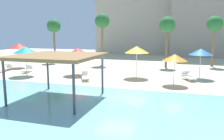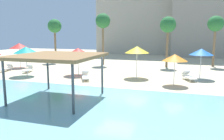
{
  "view_description": "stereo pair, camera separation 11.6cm",
  "coord_description": "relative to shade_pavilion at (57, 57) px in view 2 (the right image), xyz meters",
  "views": [
    {
      "loc": [
        4.04,
        -13.97,
        3.98
      ],
      "look_at": [
        -0.9,
        2.0,
        1.3
      ],
      "focal_mm": 35.86,
      "sensor_mm": 36.0,
      "label": 1
    },
    {
      "loc": [
        4.15,
        -13.93,
        3.98
      ],
      "look_at": [
        -0.9,
        2.0,
        1.3
      ],
      "focal_mm": 35.86,
      "sensor_mm": 36.0,
      "label": 2
    }
  ],
  "objects": [
    {
      "name": "hotel_block_0",
      "position": [
        0.83,
        35.93,
        8.26
      ],
      "size": [
        21.77,
        8.21,
        21.79
      ],
      "primitive_type": "cube",
      "color": "#B2A893",
      "rests_on": "ground"
    },
    {
      "name": "beach_umbrella_teal_4",
      "position": [
        -7.21,
        6.25,
        -0.13
      ],
      "size": [
        2.26,
        2.26,
        2.81
      ],
      "color": "silver",
      "rests_on": "ground"
    },
    {
      "name": "beach_umbrella_red_7",
      "position": [
        -2.64,
        8.16,
        -0.31
      ],
      "size": [
        2.36,
        2.36,
        2.65
      ],
      "color": "silver",
      "rests_on": "ground"
    },
    {
      "name": "palm_tree_3",
      "position": [
        5.32,
        16.02,
        2.33
      ],
      "size": [
        1.9,
        1.9,
        6.05
      ],
      "color": "brown",
      "rests_on": "ground"
    },
    {
      "name": "beach_umbrella_yellow_1",
      "position": [
        3.14,
        8.52,
        -0.05
      ],
      "size": [
        2.24,
        2.24,
        2.9
      ],
      "color": "silver",
      "rests_on": "ground"
    },
    {
      "name": "lounge_chair_0",
      "position": [
        -0.96,
        6.12,
        -2.3
      ],
      "size": [
        1.38,
        1.97,
        0.74
      ],
      "rotation": [
        0.0,
        0.0,
        -1.11
      ],
      "color": "white",
      "rests_on": "ground"
    },
    {
      "name": "palm_tree_1",
      "position": [
        10.79,
        18.37,
        2.47
      ],
      "size": [
        1.9,
        1.9,
        6.2
      ],
      "color": "brown",
      "rests_on": "ground"
    },
    {
      "name": "beach_umbrella_blue_3",
      "position": [
        8.73,
        9.77,
        -0.21
      ],
      "size": [
        2.07,
        2.07,
        2.71
      ],
      "color": "silver",
      "rests_on": "ground"
    },
    {
      "name": "lounge_chair_2",
      "position": [
        7.72,
        8.69,
        -2.3
      ],
      "size": [
        1.29,
        1.98,
        0.74
      ],
      "rotation": [
        0.0,
        0.0,
        -1.17
      ],
      "color": "white",
      "rests_on": "ground"
    },
    {
      "name": "shade_pavilion",
      "position": [
        0.0,
        0.0,
        0.0
      ],
      "size": [
        4.88,
        4.88,
        2.78
      ],
      "color": "#42474C",
      "rests_on": "ground"
    },
    {
      "name": "beach_umbrella_red_2",
      "position": [
        -11.55,
        10.56,
        -0.03
      ],
      "size": [
        2.32,
        2.32,
        2.93
      ],
      "color": "silver",
      "rests_on": "ground"
    },
    {
      "name": "lounge_chair_3",
      "position": [
        -8.43,
        7.97,
        -2.3
      ],
      "size": [
        1.19,
        1.99,
        0.74
      ],
      "rotation": [
        0.0,
        0.0,
        -1.24
      ],
      "color": "white",
      "rests_on": "ground"
    },
    {
      "name": "lounge_chair_1",
      "position": [
        -11.2,
        7.91,
        -2.3
      ],
      "size": [
        0.91,
        1.97,
        0.74
      ],
      "rotation": [
        0.0,
        0.0,
        -1.4
      ],
      "color": "white",
      "rests_on": "ground"
    },
    {
      "name": "ground_plane",
      "position": [
        2.99,
        2.25,
        -2.63
      ],
      "size": [
        80.0,
        80.0,
        0.0
      ],
      "primitive_type": "plane",
      "color": "beige"
    },
    {
      "name": "palm_tree_0",
      "position": [
        -2.84,
        15.95,
        2.88
      ],
      "size": [
        1.9,
        1.9,
        6.63
      ],
      "color": "brown",
      "rests_on": "ground"
    },
    {
      "name": "palm_tree_2",
      "position": [
        -10.11,
        16.19,
        2.35
      ],
      "size": [
        1.9,
        1.9,
        6.07
      ],
      "color": "brown",
      "rests_on": "ground"
    },
    {
      "name": "beach_umbrella_orange_0",
      "position": [
        6.58,
        6.38,
        -0.46
      ],
      "size": [
        1.95,
        1.95,
        2.45
      ],
      "color": "silver",
      "rests_on": "ground"
    },
    {
      "name": "lagoon_water",
      "position": [
        2.99,
        -3.0,
        -2.61
      ],
      "size": [
        44.0,
        13.5,
        0.04
      ],
      "primitive_type": "cube",
      "color": "#7AB7C1",
      "rests_on": "ground"
    }
  ]
}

